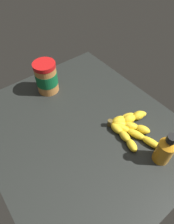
{
  "coord_description": "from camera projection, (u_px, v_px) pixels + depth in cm",
  "views": [
    {
      "loc": [
        39.55,
        -27.59,
        65.23
      ],
      "look_at": [
        -0.93,
        3.66,
        5.9
      ],
      "focal_mm": 31.11,
      "sensor_mm": 36.0,
      "label": 1
    }
  ],
  "objects": [
    {
      "name": "banana_bunch",
      "position": [
        130.0,
        126.0,
        0.79
      ],
      "size": [
        22.15,
        19.49,
        3.74
      ],
      "color": "yellow",
      "rests_on": "ground_plane"
    },
    {
      "name": "peanut_butter_jar",
      "position": [
        46.0,
        77.0,
        0.9
      ],
      "size": [
        10.19,
        10.19,
        15.38
      ],
      "color": "#B27238",
      "rests_on": "ground_plane"
    },
    {
      "name": "honey_bottle",
      "position": [
        165.0,
        150.0,
        0.67
      ],
      "size": [
        5.98,
        5.98,
        14.35
      ],
      "color": "orange",
      "rests_on": "ground_plane"
    },
    {
      "name": "ground_plane",
      "position": [
        82.0,
        129.0,
        0.82
      ],
      "size": [
        85.68,
        73.86,
        3.6
      ],
      "primitive_type": "cube",
      "color": "black"
    }
  ]
}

